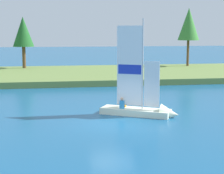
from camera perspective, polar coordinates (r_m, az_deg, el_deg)
ground_plane at (r=22.07m, az=0.14°, el=-5.56°), size 200.00×200.00×0.00m
shore_bank at (r=43.62m, az=-4.31°, el=1.91°), size 80.00×15.66×0.60m
shoreline_tree_midleft at (r=48.80m, az=-13.27°, el=8.08°), size 2.62×2.62×6.43m
shoreline_tree_centre at (r=51.44m, az=11.51°, el=9.25°), size 2.82×2.82×7.63m
sailboat at (r=24.09m, az=5.38°, el=-3.27°), size 5.01×3.54×6.52m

